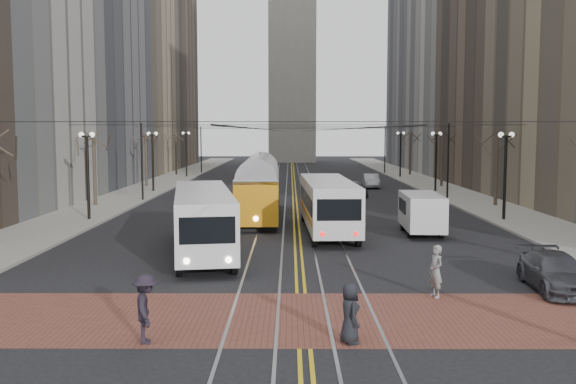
{
  "coord_description": "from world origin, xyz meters",
  "views": [
    {
      "loc": [
        -0.4,
        -23.96,
        5.91
      ],
      "look_at": [
        -0.5,
        6.79,
        3.0
      ],
      "focal_mm": 40.0,
      "sensor_mm": 36.0,
      "label": 1
    }
  ],
  "objects_px": {
    "cargo_van": "(421,214)",
    "sedan_grey": "(355,188)",
    "rear_bus": "(328,206)",
    "pedestrian_a": "(350,313)",
    "sedan_parked": "(556,272)",
    "sedan_silver": "(371,181)",
    "pedestrian_b": "(436,271)",
    "streetcar": "(260,194)",
    "pedestrian_d": "(146,309)",
    "transit_bus": "(203,222)"
  },
  "relations": [
    {
      "from": "sedan_silver",
      "to": "pedestrian_b",
      "type": "height_order",
      "value": "pedestrian_b"
    },
    {
      "from": "transit_bus",
      "to": "cargo_van",
      "type": "bearing_deg",
      "value": 16.52
    },
    {
      "from": "sedan_parked",
      "to": "streetcar",
      "type": "bearing_deg",
      "value": 124.55
    },
    {
      "from": "streetcar",
      "to": "sedan_silver",
      "type": "bearing_deg",
      "value": 64.74
    },
    {
      "from": "cargo_van",
      "to": "sedan_parked",
      "type": "height_order",
      "value": "cargo_van"
    },
    {
      "from": "cargo_van",
      "to": "pedestrian_b",
      "type": "distance_m",
      "value": 14.32
    },
    {
      "from": "pedestrian_b",
      "to": "sedan_grey",
      "type": "bearing_deg",
      "value": 160.15
    },
    {
      "from": "pedestrian_a",
      "to": "pedestrian_d",
      "type": "bearing_deg",
      "value": 74.97
    },
    {
      "from": "sedan_silver",
      "to": "cargo_van",
      "type": "bearing_deg",
      "value": -89.66
    },
    {
      "from": "sedan_silver",
      "to": "pedestrian_b",
      "type": "relative_size",
      "value": 2.33
    },
    {
      "from": "rear_bus",
      "to": "sedan_parked",
      "type": "xyz_separation_m",
      "value": [
        7.7,
        -13.71,
        -0.86
      ]
    },
    {
      "from": "sedan_grey",
      "to": "sedan_parked",
      "type": "relative_size",
      "value": 0.88
    },
    {
      "from": "sedan_silver",
      "to": "sedan_parked",
      "type": "xyz_separation_m",
      "value": [
        1.38,
        -43.7,
        -0.04
      ]
    },
    {
      "from": "rear_bus",
      "to": "sedan_silver",
      "type": "distance_m",
      "value": 30.67
    },
    {
      "from": "streetcar",
      "to": "sedan_parked",
      "type": "height_order",
      "value": "streetcar"
    },
    {
      "from": "streetcar",
      "to": "sedan_grey",
      "type": "distance_m",
      "value": 16.85
    },
    {
      "from": "transit_bus",
      "to": "sedan_silver",
      "type": "height_order",
      "value": "transit_bus"
    },
    {
      "from": "pedestrian_a",
      "to": "pedestrian_d",
      "type": "xyz_separation_m",
      "value": [
        -5.69,
        0.0,
        0.12
      ]
    },
    {
      "from": "pedestrian_d",
      "to": "sedan_grey",
      "type": "bearing_deg",
      "value": -27.49
    },
    {
      "from": "sedan_silver",
      "to": "pedestrian_d",
      "type": "distance_m",
      "value": 51.31
    },
    {
      "from": "cargo_van",
      "to": "sedan_grey",
      "type": "bearing_deg",
      "value": 96.6
    },
    {
      "from": "streetcar",
      "to": "pedestrian_a",
      "type": "bearing_deg",
      "value": -82.8
    },
    {
      "from": "streetcar",
      "to": "pedestrian_a",
      "type": "distance_m",
      "value": 26.5
    },
    {
      "from": "rear_bus",
      "to": "pedestrian_b",
      "type": "bearing_deg",
      "value": -80.65
    },
    {
      "from": "sedan_grey",
      "to": "pedestrian_d",
      "type": "xyz_separation_m",
      "value": [
        -9.99,
        -40.98,
        0.28
      ]
    },
    {
      "from": "sedan_grey",
      "to": "pedestrian_a",
      "type": "xyz_separation_m",
      "value": [
        -4.3,
        -40.98,
        0.16
      ]
    },
    {
      "from": "rear_bus",
      "to": "pedestrian_d",
      "type": "xyz_separation_m",
      "value": [
        -6.23,
        -19.76,
        -0.56
      ]
    },
    {
      "from": "sedan_grey",
      "to": "pedestrian_a",
      "type": "bearing_deg",
      "value": -103.25
    },
    {
      "from": "rear_bus",
      "to": "sedan_grey",
      "type": "distance_m",
      "value": 21.57
    },
    {
      "from": "sedan_parked",
      "to": "pedestrian_a",
      "type": "bearing_deg",
      "value": -139.9
    },
    {
      "from": "sedan_grey",
      "to": "sedan_parked",
      "type": "bearing_deg",
      "value": -90.83
    },
    {
      "from": "sedan_silver",
      "to": "streetcar",
      "type": "bearing_deg",
      "value": -112.15
    },
    {
      "from": "pedestrian_a",
      "to": "pedestrian_b",
      "type": "distance_m",
      "value": 6.12
    },
    {
      "from": "streetcar",
      "to": "pedestrian_b",
      "type": "distance_m",
      "value": 22.45
    },
    {
      "from": "sedan_silver",
      "to": "pedestrian_a",
      "type": "bearing_deg",
      "value": -95.71
    },
    {
      "from": "rear_bus",
      "to": "pedestrian_a",
      "type": "bearing_deg",
      "value": -93.68
    },
    {
      "from": "rear_bus",
      "to": "sedan_grey",
      "type": "xyz_separation_m",
      "value": [
        3.76,
        21.23,
        -0.84
      ]
    },
    {
      "from": "streetcar",
      "to": "cargo_van",
      "type": "height_order",
      "value": "streetcar"
    },
    {
      "from": "cargo_van",
      "to": "sedan_parked",
      "type": "xyz_separation_m",
      "value": [
        2.34,
        -13.07,
        -0.48
      ]
    },
    {
      "from": "streetcar",
      "to": "rear_bus",
      "type": "height_order",
      "value": "streetcar"
    },
    {
      "from": "transit_bus",
      "to": "pedestrian_a",
      "type": "xyz_separation_m",
      "value": [
        5.91,
        -13.38,
        -0.67
      ]
    },
    {
      "from": "cargo_van",
      "to": "sedan_silver",
      "type": "xyz_separation_m",
      "value": [
        0.96,
        30.63,
        -0.44
      ]
    },
    {
      "from": "cargo_van",
      "to": "pedestrian_b",
      "type": "height_order",
      "value": "cargo_van"
    },
    {
      "from": "pedestrian_b",
      "to": "rear_bus",
      "type": "bearing_deg",
      "value": 172.84
    },
    {
      "from": "rear_bus",
      "to": "pedestrian_a",
      "type": "relative_size",
      "value": 6.93
    },
    {
      "from": "sedan_parked",
      "to": "pedestrian_a",
      "type": "xyz_separation_m",
      "value": [
        -8.24,
        -6.05,
        0.18
      ]
    },
    {
      "from": "pedestrian_b",
      "to": "streetcar",
      "type": "bearing_deg",
      "value": -179.66
    },
    {
      "from": "cargo_van",
      "to": "pedestrian_a",
      "type": "height_order",
      "value": "cargo_van"
    },
    {
      "from": "rear_bus",
      "to": "streetcar",
      "type": "bearing_deg",
      "value": 121.52
    },
    {
      "from": "rear_bus",
      "to": "pedestrian_d",
      "type": "bearing_deg",
      "value": -109.62
    }
  ]
}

